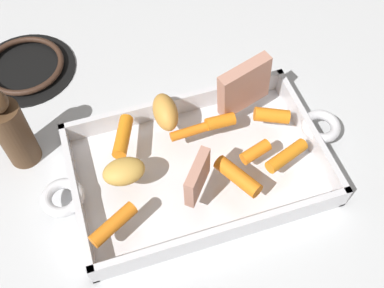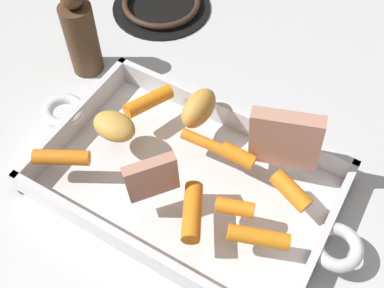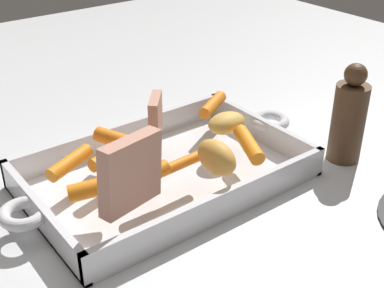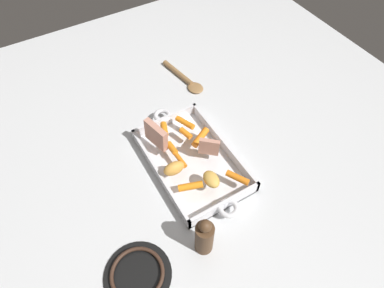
% 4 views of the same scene
% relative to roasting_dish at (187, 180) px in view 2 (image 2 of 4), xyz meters
% --- Properties ---
extents(ground_plane, '(1.81, 1.81, 0.00)m').
position_rel_roasting_dish_xyz_m(ground_plane, '(0.00, 0.00, -0.01)').
color(ground_plane, silver).
extents(roasting_dish, '(0.45, 0.24, 0.04)m').
position_rel_roasting_dish_xyz_m(roasting_dish, '(0.00, 0.00, 0.00)').
color(roasting_dish, silver).
rests_on(roasting_dish, ground_plane).
extents(roast_slice_outer, '(0.05, 0.06, 0.06)m').
position_rel_roasting_dish_xyz_m(roast_slice_outer, '(0.02, 0.05, 0.06)').
color(roast_slice_outer, tan).
rests_on(roast_slice_outer, roasting_dish).
extents(roast_slice_thin, '(0.09, 0.04, 0.09)m').
position_rel_roasting_dish_xyz_m(roast_slice_thin, '(-0.09, -0.07, 0.07)').
color(roast_slice_thin, tan).
rests_on(roast_slice_thin, roasting_dish).
extents(baby_carrot_long, '(0.07, 0.02, 0.01)m').
position_rel_roasting_dish_xyz_m(baby_carrot_long, '(-0.01, -0.04, 0.04)').
color(baby_carrot_long, orange).
rests_on(baby_carrot_long, roasting_dish).
extents(baby_carrot_southeast, '(0.05, 0.02, 0.02)m').
position_rel_roasting_dish_xyz_m(baby_carrot_southeast, '(-0.05, -0.04, 0.04)').
color(baby_carrot_southeast, orange).
rests_on(baby_carrot_southeast, roasting_dish).
extents(baby_carrot_center_right, '(0.07, 0.04, 0.02)m').
position_rel_roasting_dish_xyz_m(baby_carrot_center_right, '(-0.12, 0.04, 0.04)').
color(baby_carrot_center_right, orange).
rests_on(baby_carrot_center_right, roasting_dish).
extents(baby_carrot_northwest, '(0.06, 0.04, 0.03)m').
position_rel_roasting_dish_xyz_m(baby_carrot_northwest, '(-0.13, -0.03, 0.04)').
color(baby_carrot_northwest, orange).
rests_on(baby_carrot_northwest, roasting_dish).
extents(baby_carrot_southwest, '(0.05, 0.07, 0.03)m').
position_rel_roasting_dish_xyz_m(baby_carrot_southwest, '(0.10, -0.06, 0.04)').
color(baby_carrot_southwest, orange).
rests_on(baby_carrot_southwest, roasting_dish).
extents(baby_carrot_northeast, '(0.05, 0.03, 0.02)m').
position_rel_roasting_dish_xyz_m(baby_carrot_northeast, '(-0.08, 0.02, 0.04)').
color(baby_carrot_northeast, orange).
rests_on(baby_carrot_northeast, roasting_dish).
extents(baby_carrot_center_left, '(0.07, 0.05, 0.02)m').
position_rel_roasting_dish_xyz_m(baby_carrot_center_left, '(0.14, 0.07, 0.04)').
color(baby_carrot_center_left, orange).
rests_on(baby_carrot_center_left, roasting_dish).
extents(baby_carrot_short, '(0.05, 0.08, 0.03)m').
position_rel_roasting_dish_xyz_m(baby_carrot_short, '(-0.04, 0.05, 0.04)').
color(baby_carrot_short, orange).
rests_on(baby_carrot_short, roasting_dish).
extents(potato_near_roast, '(0.04, 0.06, 0.04)m').
position_rel_roasting_dish_xyz_m(potato_near_roast, '(0.03, -0.08, 0.05)').
color(potato_near_roast, gold).
rests_on(potato_near_roast, roasting_dish).
extents(potato_golden_small, '(0.06, 0.04, 0.03)m').
position_rel_roasting_dish_xyz_m(potato_golden_small, '(0.11, -0.00, 0.04)').
color(potato_golden_small, gold).
rests_on(potato_golden_small, roasting_dish).
extents(stove_burner_rear, '(0.17, 0.17, 0.02)m').
position_rel_roasting_dish_xyz_m(stove_burner_rear, '(0.22, -0.29, -0.00)').
color(stove_burner_rear, black).
rests_on(stove_burner_rear, ground_plane).
extents(pepper_mill, '(0.05, 0.05, 0.15)m').
position_rel_roasting_dish_xyz_m(pepper_mill, '(0.24, -0.11, 0.05)').
color(pepper_mill, '#4C331E').
rests_on(pepper_mill, ground_plane).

